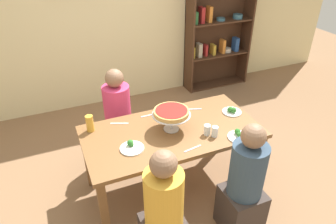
# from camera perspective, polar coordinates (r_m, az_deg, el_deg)

# --- Properties ---
(ground_plane) EXTENTS (12.00, 12.00, 0.00)m
(ground_plane) POSITION_cam_1_polar(r_m,az_deg,el_deg) (3.47, 0.66, -13.45)
(ground_plane) COLOR #846042
(rear_partition) EXTENTS (8.00, 0.12, 2.80)m
(rear_partition) POSITION_cam_1_polar(r_m,az_deg,el_deg) (4.67, -10.64, 18.08)
(rear_partition) COLOR beige
(rear_partition) RESTS_ON ground_plane
(dining_table) EXTENTS (1.71, 0.87, 0.74)m
(dining_table) POSITION_cam_1_polar(r_m,az_deg,el_deg) (3.04, 0.74, -4.75)
(dining_table) COLOR brown
(dining_table) RESTS_ON ground_plane
(bookshelf) EXTENTS (1.10, 0.30, 2.21)m
(bookshelf) POSITION_cam_1_polar(r_m,az_deg,el_deg) (5.20, 9.27, 16.37)
(bookshelf) COLOR #422819
(bookshelf) RESTS_ON ground_plane
(diner_far_left) EXTENTS (0.34, 0.34, 1.15)m
(diner_far_left) POSITION_cam_1_polar(r_m,az_deg,el_deg) (3.60, -9.09, -1.88)
(diner_far_left) COLOR #382D28
(diner_far_left) RESTS_ON ground_plane
(diner_near_left) EXTENTS (0.34, 0.34, 1.15)m
(diner_near_left) POSITION_cam_1_polar(r_m,az_deg,el_deg) (2.54, -0.74, -19.11)
(diner_near_left) COLOR #382D28
(diner_near_left) RESTS_ON ground_plane
(diner_near_right) EXTENTS (0.34, 0.34, 1.15)m
(diner_near_right) POSITION_cam_1_polar(r_m,az_deg,el_deg) (2.83, 13.89, -13.52)
(diner_near_right) COLOR #382D28
(diner_near_right) RESTS_ON ground_plane
(deep_dish_pizza_stand) EXTENTS (0.37, 0.37, 0.22)m
(deep_dish_pizza_stand) POSITION_cam_1_polar(r_m,az_deg,el_deg) (2.90, 0.72, -0.24)
(deep_dish_pizza_stand) COLOR silver
(deep_dish_pizza_stand) RESTS_ON dining_table
(salad_plate_near_diner) EXTENTS (0.20, 0.20, 0.07)m
(salad_plate_near_diner) POSITION_cam_1_polar(r_m,az_deg,el_deg) (3.31, 11.70, 0.22)
(salad_plate_near_diner) COLOR white
(salad_plate_near_diner) RESTS_ON dining_table
(salad_plate_far_diner) EXTENTS (0.22, 0.22, 0.07)m
(salad_plate_far_diner) POSITION_cam_1_polar(r_m,az_deg,el_deg) (2.96, 12.97, -4.30)
(salad_plate_far_diner) COLOR white
(salad_plate_far_diner) RESTS_ON dining_table
(salad_plate_spare) EXTENTS (0.22, 0.22, 0.07)m
(salad_plate_spare) POSITION_cam_1_polar(r_m,az_deg,el_deg) (2.77, -6.74, -6.43)
(salad_plate_spare) COLOR white
(salad_plate_spare) RESTS_ON dining_table
(beer_glass_amber_tall) EXTENTS (0.07, 0.07, 0.17)m
(beer_glass_amber_tall) POSITION_cam_1_polar(r_m,az_deg,el_deg) (3.03, -14.24, -2.06)
(beer_glass_amber_tall) COLOR gold
(beer_glass_amber_tall) RESTS_ON dining_table
(water_glass_clear_near) EXTENTS (0.06, 0.06, 0.10)m
(water_glass_clear_near) POSITION_cam_1_polar(r_m,az_deg,el_deg) (3.23, 0.91, 0.65)
(water_glass_clear_near) COLOR white
(water_glass_clear_near) RESTS_ON dining_table
(water_glass_clear_far) EXTENTS (0.06, 0.06, 0.10)m
(water_glass_clear_far) POSITION_cam_1_polar(r_m,az_deg,el_deg) (2.91, 8.65, -3.59)
(water_glass_clear_far) COLOR white
(water_glass_clear_far) RESTS_ON dining_table
(water_glass_clear_spare) EXTENTS (0.06, 0.06, 0.10)m
(water_glass_clear_spare) POSITION_cam_1_polar(r_m,az_deg,el_deg) (2.93, 7.24, -3.29)
(water_glass_clear_spare) COLOR white
(water_glass_clear_spare) RESTS_ON dining_table
(cutlery_fork_near) EXTENTS (0.18, 0.02, 0.00)m
(cutlery_fork_near) POSITION_cam_1_polar(r_m,az_deg,el_deg) (3.21, -3.50, -0.60)
(cutlery_fork_near) COLOR silver
(cutlery_fork_near) RESTS_ON dining_table
(cutlery_knife_near) EXTENTS (0.17, 0.08, 0.00)m
(cutlery_knife_near) POSITION_cam_1_polar(r_m,az_deg,el_deg) (3.12, -8.95, -2.08)
(cutlery_knife_near) COLOR silver
(cutlery_knife_near) RESTS_ON dining_table
(cutlery_fork_far) EXTENTS (0.18, 0.07, 0.00)m
(cutlery_fork_far) POSITION_cam_1_polar(r_m,az_deg,el_deg) (3.32, 4.68, 0.53)
(cutlery_fork_far) COLOR silver
(cutlery_fork_far) RESTS_ON dining_table
(cutlery_knife_far) EXTENTS (0.18, 0.05, 0.00)m
(cutlery_knife_far) POSITION_cam_1_polar(r_m,az_deg,el_deg) (2.76, 4.58, -6.74)
(cutlery_knife_far) COLOR silver
(cutlery_knife_far) RESTS_ON dining_table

